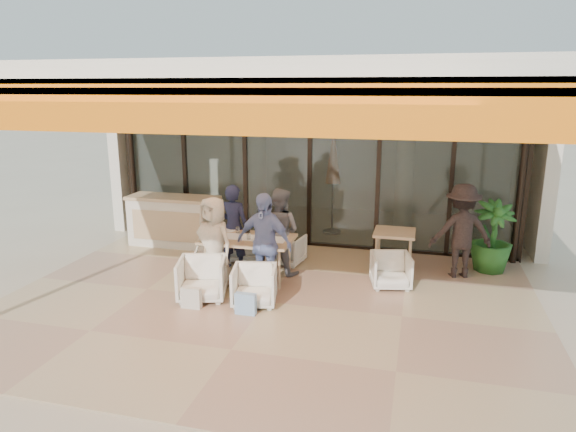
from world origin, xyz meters
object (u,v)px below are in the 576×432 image
host_counter (174,221)px  side_table (394,237)px  diner_navy (234,227)px  diner_periwinkle (264,244)px  side_chair (391,269)px  chair_far_left (243,243)px  dining_table (248,241)px  potted_palm (492,237)px  chair_near_left (202,277)px  diner_grey (279,231)px  chair_far_right (287,248)px  chair_near_right (254,284)px  standing_woman (461,231)px  diner_cream (214,243)px

host_counter → side_table: size_ratio=2.48×
diner_navy → diner_periwinkle: (0.84, -0.90, 0.04)m
side_table → side_chair: 0.82m
chair_far_left → dining_table: bearing=97.0°
chair_far_left → diner_navy: diner_navy is taller
side_chair → potted_palm: size_ratio=0.49×
chair_far_left → diner_periwinkle: bearing=104.4°
diner_periwinkle → side_table: (1.92, 1.46, -0.17)m
chair_near_left → diner_grey: size_ratio=0.47×
dining_table → chair_far_right: dining_table is taller
diner_periwinkle → potted_palm: 4.05m
chair_far_left → chair_far_right: (0.84, 0.00, -0.04)m
side_chair → potted_palm: (1.65, 1.19, 0.32)m
chair_far_right → diner_periwinkle: size_ratio=0.37×
chair_far_left → chair_near_left: size_ratio=0.95×
chair_far_right → side_table: size_ratio=0.81×
chair_near_right → chair_far_left: bearing=101.9°
standing_woman → diner_grey: bearing=-3.1°
side_chair → standing_woman: bearing=22.4°
chair_near_right → diner_periwinkle: size_ratio=0.41×
chair_far_right → diner_cream: diner_cream is taller
host_counter → chair_near_left: size_ratio=2.57×
chair_far_right → chair_near_right: (-0.00, -1.90, 0.03)m
diner_grey → standing_woman: standing_woman is taller
chair_far_left → standing_woman: standing_woman is taller
diner_cream → potted_palm: 4.80m
potted_palm → standing_woman: bearing=-143.2°
diner_navy → standing_woman: size_ratio=0.95×
diner_navy → side_chair: diner_navy is taller
chair_near_left → chair_near_right: 0.84m
dining_table → diner_periwinkle: size_ratio=0.93×
chair_far_right → chair_near_right: size_ratio=0.92×
dining_table → chair_near_left: 1.09m
chair_far_left → side_table: side_table is taller
chair_near_right → chair_near_left: bearing=168.1°
dining_table → diner_grey: diner_grey is taller
diner_navy → chair_near_left: bearing=94.2°
dining_table → diner_navy: (-0.41, 0.44, 0.08)m
side_table → side_chair: side_table is taller
dining_table → standing_woman: standing_woman is taller
chair_far_left → diner_cream: (0.00, -1.40, 0.41)m
chair_near_left → side_table: (2.76, 1.96, 0.28)m
diner_cream → side_table: 3.13m
side_table → standing_woman: standing_woman is taller
chair_far_right → diner_periwinkle: diner_periwinkle is taller
chair_far_right → diner_navy: size_ratio=0.39×
side_chair → host_counter: bearing=152.4°
diner_cream → chair_near_left: bearing=-70.3°
chair_far_right → chair_near_left: size_ratio=0.84×
chair_near_right → potted_palm: (3.57, 2.40, 0.31)m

